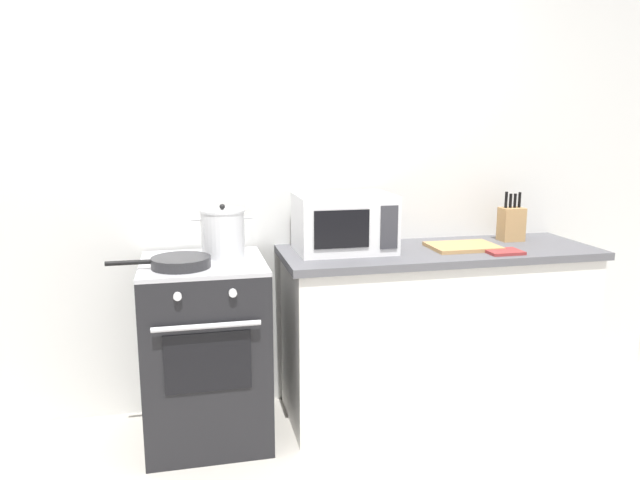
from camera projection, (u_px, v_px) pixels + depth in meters
The scene contains 10 objects.
back_wall at pixel (316, 183), 3.33m from camera, with size 4.40×0.10×2.50m, color silver.
lower_cabinet_right at pixel (436, 334), 3.28m from camera, with size 1.64×0.56×0.88m, color white.
countertop_right at pixel (439, 252), 3.20m from camera, with size 1.70×0.60×0.04m, color #59595E.
stove at pixel (206, 350), 2.99m from camera, with size 0.60×0.64×0.92m.
stock_pot at pixel (223, 233), 2.98m from camera, with size 0.31×0.22×0.27m.
frying_pan at pixel (180, 262), 2.77m from camera, with size 0.48×0.28×0.05m.
microwave at pixel (344, 223), 3.11m from camera, with size 0.50×0.37×0.30m.
cutting_board at pixel (463, 246), 3.20m from camera, with size 0.36×0.26×0.02m, color tan.
knife_block at pixel (511, 223), 3.39m from camera, with size 0.13×0.10×0.28m.
oven_mitt at pixel (504, 252), 3.08m from camera, with size 0.18×0.14×0.02m, color #993333.
Camera 1 is at (-0.41, -2.28, 1.58)m, focal length 33.39 mm.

